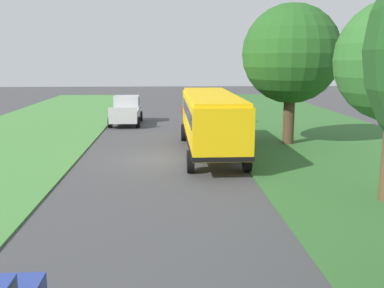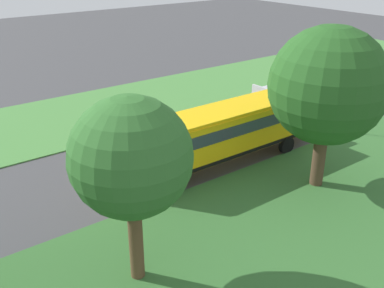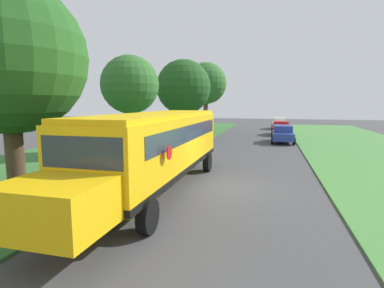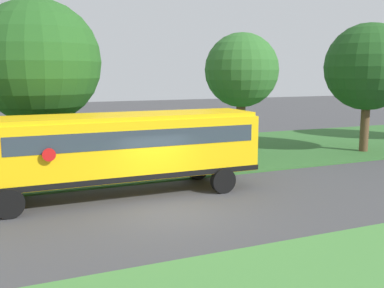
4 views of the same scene
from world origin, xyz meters
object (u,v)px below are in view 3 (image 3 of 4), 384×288
at_px(car_white_furthest, 279,123).
at_px(car_red_middle, 281,127).
at_px(school_bus, 157,144).
at_px(car_blue_nearest, 283,133).
at_px(oak_tree_across_road, 204,83).
at_px(oak_tree_far_end, 183,87).
at_px(oak_tree_beside_bus, 6,55).
at_px(oak_tree_roadside_mid, 130,85).

bearing_deg(car_white_furthest, car_red_middle, -90.00).
relative_size(school_bus, car_white_furthest, 2.82).
height_order(car_blue_nearest, oak_tree_across_road, oak_tree_across_road).
height_order(oak_tree_far_end, oak_tree_across_road, oak_tree_across_road).
bearing_deg(oak_tree_across_road, car_white_furthest, 39.14).
height_order(school_bus, oak_tree_beside_bus, oak_tree_beside_bus).
bearing_deg(oak_tree_roadside_mid, car_white_furthest, 65.69).
bearing_deg(car_white_furthest, car_blue_nearest, -90.00).
relative_size(car_blue_nearest, car_red_middle, 1.00).
relative_size(car_red_middle, oak_tree_beside_bus, 0.55).
xyz_separation_m(car_white_furthest, oak_tree_far_end, (-9.08, -16.66, 4.17)).
distance_m(school_bus, oak_tree_beside_bus, 6.26).
distance_m(school_bus, oak_tree_far_end, 16.64).
bearing_deg(school_bus, car_red_middle, 77.27).
bearing_deg(car_red_middle, oak_tree_beside_bus, -111.18).
distance_m(school_bus, car_blue_nearest, 18.19).
relative_size(school_bus, oak_tree_roadside_mid, 1.79).
bearing_deg(oak_tree_roadside_mid, oak_tree_beside_bus, -86.97).
bearing_deg(car_red_middle, oak_tree_roadside_mid, -124.76).
relative_size(car_white_furthest, oak_tree_across_road, 0.52).
relative_size(car_red_middle, car_white_furthest, 1.00).
distance_m(school_bus, car_white_furthest, 33.07).
bearing_deg(oak_tree_across_road, car_blue_nearest, -40.77).
relative_size(oak_tree_roadside_mid, oak_tree_across_road, 0.81).
height_order(oak_tree_beside_bus, oak_tree_far_end, oak_tree_beside_bus).
height_order(oak_tree_roadside_mid, oak_tree_across_road, oak_tree_across_road).
xyz_separation_m(car_blue_nearest, oak_tree_beside_bus, (-10.26, -19.58, 4.37)).
distance_m(car_red_middle, oak_tree_far_end, 12.98).
xyz_separation_m(car_white_furthest, oak_tree_roadside_mid, (-10.84, -23.99, 3.96)).
bearing_deg(school_bus, oak_tree_far_end, 102.76).
xyz_separation_m(oak_tree_beside_bus, oak_tree_far_end, (1.18, 18.20, -0.20)).
relative_size(car_white_furthest, oak_tree_roadside_mid, 0.64).
xyz_separation_m(car_blue_nearest, oak_tree_far_end, (-9.08, -1.38, 4.17)).
bearing_deg(oak_tree_roadside_mid, oak_tree_far_end, 76.52).
distance_m(car_blue_nearest, oak_tree_beside_bus, 22.54).
bearing_deg(car_blue_nearest, car_red_middle, 90.00).
relative_size(school_bus, oak_tree_beside_bus, 1.56).
bearing_deg(car_white_furthest, oak_tree_across_road, -140.86).
height_order(car_white_furthest, oak_tree_beside_bus, oak_tree_beside_bus).
bearing_deg(car_white_furthest, oak_tree_far_end, -118.59).
distance_m(oak_tree_beside_bus, oak_tree_far_end, 18.24).
xyz_separation_m(car_white_furthest, oak_tree_beside_bus, (-10.26, -34.86, 4.37)).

